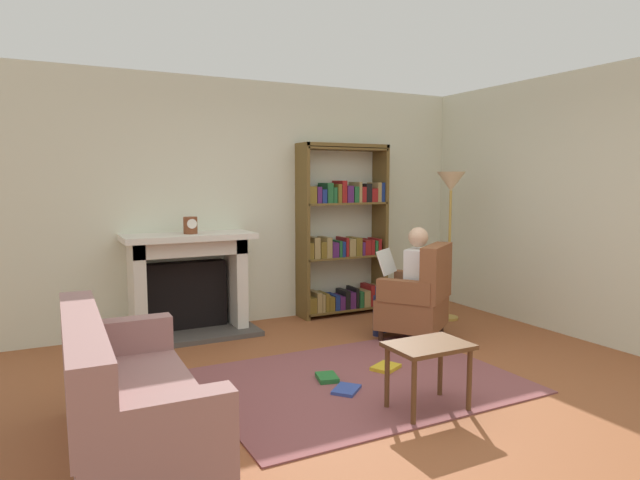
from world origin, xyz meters
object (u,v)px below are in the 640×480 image
object	(u,v)px
sofa_floral	(126,406)
side_table	(428,354)
mantel_clock	(190,225)
seated_reader	(408,278)
fireplace	(188,281)
floor_lamp	(451,195)
bookshelf	(343,236)
armchair_reading	(419,298)

from	to	relation	value
sofa_floral	side_table	size ratio (longest dim) A/B	3.07
mantel_clock	seated_reader	world-z (taller)	mantel_clock
fireplace	side_table	world-z (taller)	fireplace
floor_lamp	mantel_clock	bearing A→B (deg)	166.76
mantel_clock	side_table	size ratio (longest dim) A/B	0.31
side_table	floor_lamp	size ratio (longest dim) A/B	0.33
seated_reader	sofa_floral	distance (m)	3.21
bookshelf	floor_lamp	xyz separation A→B (m)	(0.94, -0.80, 0.50)
mantel_clock	seated_reader	bearing A→B (deg)	-28.44
fireplace	mantel_clock	world-z (taller)	mantel_clock
mantel_clock	side_table	xyz separation A→B (m)	(0.99, -2.58, -0.75)
fireplace	mantel_clock	distance (m)	0.59
fireplace	floor_lamp	world-z (taller)	floor_lamp
bookshelf	seated_reader	distance (m)	1.23
bookshelf	floor_lamp	size ratio (longest dim) A/B	1.19
sofa_floral	side_table	world-z (taller)	sofa_floral
sofa_floral	mantel_clock	bearing A→B (deg)	-21.44
fireplace	sofa_floral	bearing A→B (deg)	-111.79
armchair_reading	floor_lamp	size ratio (longest dim) A/B	0.57
armchair_reading	side_table	distance (m)	1.76
mantel_clock	bookshelf	size ratio (longest dim) A/B	0.08
floor_lamp	armchair_reading	bearing A→B (deg)	-148.74
mantel_clock	side_table	world-z (taller)	mantel_clock
mantel_clock	sofa_floral	size ratio (longest dim) A/B	0.10
fireplace	armchair_reading	distance (m)	2.38
side_table	floor_lamp	world-z (taller)	floor_lamp
mantel_clock	armchair_reading	bearing A→B (deg)	-29.69
armchair_reading	side_table	size ratio (longest dim) A/B	1.73
armchair_reading	side_table	xyz separation A→B (m)	(-1.02, -1.44, -0.02)
seated_reader	sofa_floral	bearing A→B (deg)	-12.57
sofa_floral	floor_lamp	bearing A→B (deg)	-64.73
armchair_reading	seated_reader	world-z (taller)	seated_reader
fireplace	seated_reader	bearing A→B (deg)	-30.46
fireplace	side_table	xyz separation A→B (m)	(1.00, -2.68, -0.17)
bookshelf	armchair_reading	world-z (taller)	bookshelf
mantel_clock	sofa_floral	world-z (taller)	mantel_clock
fireplace	bookshelf	world-z (taller)	bookshelf
armchair_reading	fireplace	bearing A→B (deg)	-67.77
fireplace	armchair_reading	bearing A→B (deg)	-31.59
mantel_clock	bookshelf	world-z (taller)	bookshelf
fireplace	side_table	distance (m)	2.87
fireplace	bookshelf	distance (m)	1.92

